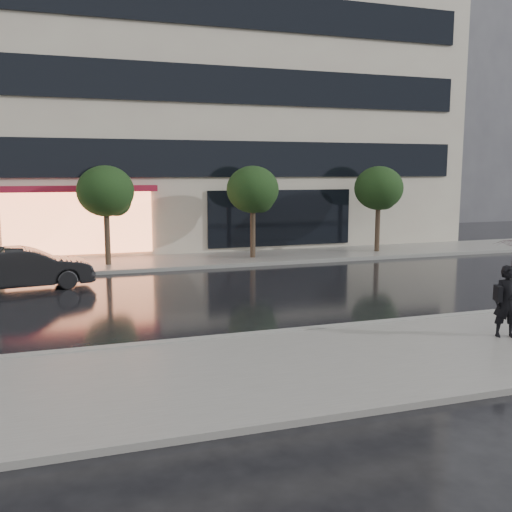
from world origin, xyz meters
name	(u,v)px	position (x,y,z in m)	size (l,w,h in m)	color
ground	(262,325)	(0.00, 0.00, 0.00)	(120.00, 120.00, 0.00)	black
sidewalk_near	(316,365)	(0.00, -3.25, 0.06)	(60.00, 4.50, 0.12)	slate
sidewalk_far	(182,261)	(0.00, 10.25, 0.06)	(60.00, 3.50, 0.12)	slate
curb_near	(276,334)	(0.00, -1.00, 0.07)	(60.00, 0.25, 0.14)	gray
curb_far	(191,268)	(0.00, 8.50, 0.07)	(60.00, 0.25, 0.14)	gray
office_building	(151,69)	(0.00, 17.97, 9.00)	(30.00, 12.76, 18.00)	beige
bg_building_right	(450,119)	(26.00, 28.00, 8.00)	(12.00, 12.00, 16.00)	#4C4C54
tree_mid_west	(107,193)	(-2.94, 10.03, 2.92)	(2.20, 2.20, 3.99)	#33261C
tree_mid_east	(254,191)	(3.06, 10.03, 2.92)	(2.20, 2.20, 3.99)	#33261C
tree_far_east	(379,190)	(9.06, 10.03, 2.92)	(2.20, 2.20, 3.99)	#33261C
parked_car	(26,268)	(-5.77, 6.53, 0.68)	(1.43, 4.10, 1.35)	black
pedestrian_with_umbrella	(510,275)	(4.74, -2.99, 1.52)	(1.06, 1.07, 2.20)	black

